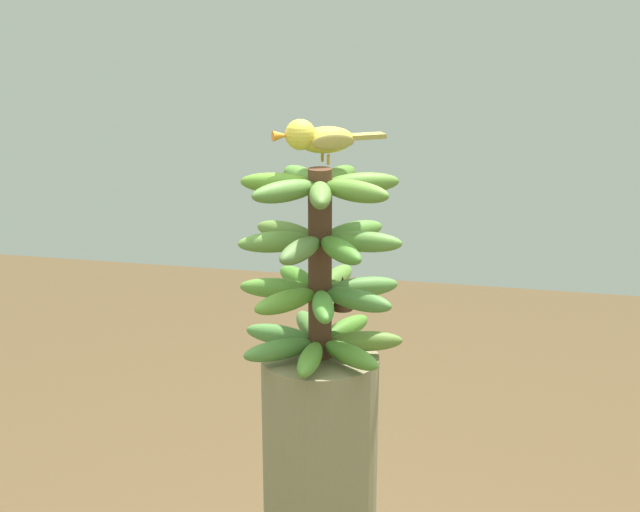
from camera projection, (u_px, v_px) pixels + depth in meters
banana_bunch at (320, 266)px, 1.54m from camera, size 0.28×0.28×0.33m
perched_bird at (318, 138)px, 1.52m from camera, size 0.12×0.18×0.08m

